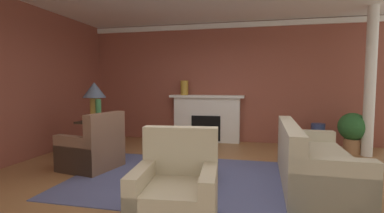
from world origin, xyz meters
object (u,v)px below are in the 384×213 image
(side_table, at_px, (96,136))
(vase_mantel_left, at_px, (184,88))
(coffee_table, at_px, (179,156))
(vase_on_side_table, at_px, (98,110))
(sofa, at_px, (312,164))
(armchair_facing_fireplace, at_px, (176,195))
(table_lamp, at_px, (94,94))
(armchair_near_window, at_px, (93,151))
(potted_plant, at_px, (353,130))
(vase_tall_corner, at_px, (318,136))
(fireplace, at_px, (207,120))

(side_table, relative_size, vase_mantel_left, 1.99)
(coffee_table, xyz_separation_m, vase_on_side_table, (-1.80, 0.82, 0.58))
(sofa, relative_size, armchair_facing_fireplace, 2.23)
(side_table, height_order, table_lamp, table_lamp)
(armchair_near_window, relative_size, potted_plant, 1.14)
(vase_mantel_left, relative_size, potted_plant, 0.42)
(vase_on_side_table, bearing_deg, sofa, -9.96)
(vase_tall_corner, bearing_deg, armchair_near_window, -149.36)
(coffee_table, height_order, vase_on_side_table, vase_on_side_table)
(fireplace, distance_m, table_lamp, 2.74)
(table_lamp, bearing_deg, vase_tall_corner, 19.68)
(fireplace, bearing_deg, vase_on_side_table, -131.23)
(table_lamp, bearing_deg, potted_plant, 14.80)
(side_table, relative_size, vase_on_side_table, 1.63)
(armchair_near_window, distance_m, table_lamp, 1.28)
(fireplace, distance_m, coffee_table, 2.81)
(potted_plant, bearing_deg, table_lamp, -165.20)
(table_lamp, bearing_deg, fireplace, 44.63)
(armchair_facing_fireplace, distance_m, table_lamp, 3.37)
(sofa, bearing_deg, armchair_near_window, -179.81)
(armchair_near_window, height_order, vase_tall_corner, armchair_near_window)
(armchair_facing_fireplace, xyz_separation_m, vase_mantel_left, (-0.95, 4.11, 1.01))
(potted_plant, bearing_deg, armchair_near_window, -155.33)
(armchair_facing_fireplace, distance_m, vase_mantel_left, 4.34)
(potted_plant, bearing_deg, vase_tall_corner, 157.31)
(vase_on_side_table, xyz_separation_m, vase_mantel_left, (1.19, 1.94, 0.41))
(fireplace, relative_size, potted_plant, 2.16)
(fireplace, height_order, table_lamp, table_lamp)
(armchair_facing_fireplace, xyz_separation_m, side_table, (-2.29, 2.30, 0.09))
(vase_on_side_table, distance_m, vase_mantel_left, 2.31)
(coffee_table, height_order, vase_tall_corner, vase_tall_corner)
(vase_on_side_table, height_order, vase_mantel_left, vase_mantel_left)
(fireplace, relative_size, armchair_near_window, 1.89)
(vase_tall_corner, bearing_deg, armchair_facing_fireplace, -118.36)
(coffee_table, distance_m, vase_tall_corner, 3.49)
(fireplace, height_order, armchair_near_window, fireplace)
(table_lamp, bearing_deg, vase_mantel_left, 53.58)
(armchair_near_window, xyz_separation_m, armchair_facing_fireplace, (1.87, -1.52, 0.00))
(sofa, bearing_deg, vase_tall_corner, 76.81)
(armchair_facing_fireplace, bearing_deg, armchair_near_window, 140.93)
(table_lamp, relative_size, potted_plant, 0.90)
(sofa, distance_m, vase_on_side_table, 3.79)
(sofa, height_order, vase_mantel_left, vase_mantel_left)
(armchair_facing_fireplace, height_order, table_lamp, table_lamp)
(vase_mantel_left, bearing_deg, vase_tall_corner, -4.70)
(armchair_facing_fireplace, bearing_deg, coffee_table, 104.26)
(armchair_facing_fireplace, xyz_separation_m, coffee_table, (-0.35, 1.36, 0.03))
(vase_tall_corner, distance_m, potted_plant, 0.68)
(sofa, xyz_separation_m, side_table, (-3.83, 0.77, 0.10))
(table_lamp, distance_m, vase_mantel_left, 2.26)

